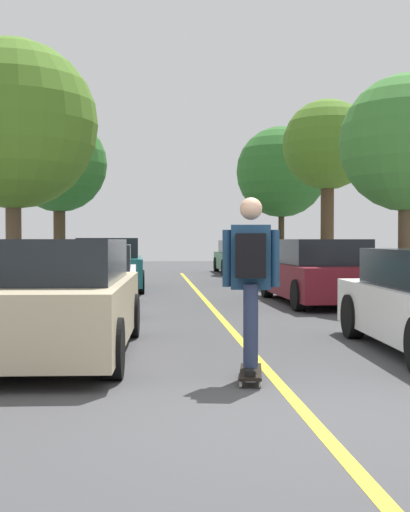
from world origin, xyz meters
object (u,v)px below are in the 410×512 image
Objects in this scene: parked_car_right_far at (266,262)px; parked_car_right_farthest at (240,257)px; skateboarder at (251,273)px; parked_car_left_far at (109,265)px; parked_car_left_nearest at (52,298)px; street_tree_left_nearest at (13,125)px; parked_car_left_near at (92,277)px; street_tree_right_near at (328,147)px; street_tree_right_far at (281,172)px; skateboard at (251,372)px; parked_car_right_near at (318,272)px; street_tree_left_near at (59,165)px; street_tree_right_nearest at (409,145)px.

parked_car_right_farthest reaches higher than parked_car_right_far.
skateboarder is at bearing -100.22° from parked_car_right_far.
parked_car_right_far is at bearing -90.00° from parked_car_right_farthest.
skateboarder is (2.24, -12.79, 0.39)m from parked_car_left_far.
street_tree_left_nearest reaches higher than parked_car_left_nearest.
street_tree_right_near is (6.77, 6.97, 3.71)m from parked_car_left_near.
parked_car_left_far is 11.90m from street_tree_right_far.
skateboard is 1.02m from skateboarder.
street_tree_right_near reaches higher than parked_car_left_nearest.
street_tree_right_far reaches higher than parked_car_left_far.
street_tree_right_far reaches higher than parked_car_left_near.
parked_car_right_near is 14.18m from street_tree_right_far.
street_tree_right_far is (1.77, 13.59, 3.62)m from parked_car_right_near.
parked_car_right_near is 7.06m from parked_car_right_far.
parked_car_right_near is at bearing -47.41° from street_tree_left_near.
parked_car_left_nearest is at bearing -90.00° from parked_car_left_far.
parked_car_left_far is 12.99m from skateboarder.
skateboarder is at bearing -101.71° from street_tree_right_far.
street_tree_right_far is (1.77, 6.53, 3.64)m from parked_car_right_far.
parked_car_left_far is at bearing -167.63° from street_tree_right_near.
street_tree_right_far is at bearing 57.90° from street_tree_left_nearest.
parked_car_right_farthest is at bearing 71.22° from parked_car_left_near.
parked_car_right_near is 8.73m from skateboard.
street_tree_right_near is (1.77, 5.98, 3.67)m from parked_car_right_near.
parked_car_left_nearest is 5.20× the size of skateboard.
street_tree_left_nearest is 1.06× the size of street_tree_left_near.
parked_car_right_farthest is 2.65× the size of skateboarder.
parked_car_right_farthest is 22.21m from skateboarder.
street_tree_right_nearest is (8.54, -0.77, -0.44)m from street_tree_left_nearest.
parked_car_right_farthest is at bearing 63.79° from street_tree_left_nearest.
skateboard is (4.01, -15.63, -3.78)m from street_tree_left_near.
skateboard is (-4.53, -14.25, -4.29)m from street_tree_right_near.
parked_car_left_nearest is 7.50m from street_tree_left_nearest.
street_tree_right_far is at bearing 36.08° from street_tree_left_near.
street_tree_right_nearest is at bearing -43.71° from street_tree_left_near.
parked_car_right_far is at bearing 46.30° from street_tree_left_nearest.
street_tree_right_near is 7.61m from street_tree_right_far.
parked_car_left_near is (0.00, 5.57, -0.05)m from parked_car_left_nearest.
street_tree_right_far reaches higher than parked_car_right_farthest.
street_tree_left_near is (-6.77, -6.37, 3.17)m from parked_car_right_farthest.
parked_car_right_near is at bearing -41.95° from parked_car_left_far.
parked_car_left_far is 10.51m from parked_car_right_farthest.
street_tree_right_nearest is (6.77, 5.76, 2.79)m from parked_car_left_nearest.
parked_car_right_far is 0.78× the size of street_tree_left_nearest.
street_tree_left_near is at bearing 90.00° from street_tree_left_nearest.
parked_car_left_nearest is 0.96× the size of parked_car_right_farthest.
skateboarder reaches higher than parked_car_right_near.
parked_car_left_near is at bearing -168.89° from parked_car_right_near.
street_tree_right_nearest reaches higher than parked_car_left_near.
parked_car_right_farthest reaches higher than parked_car_left_near.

